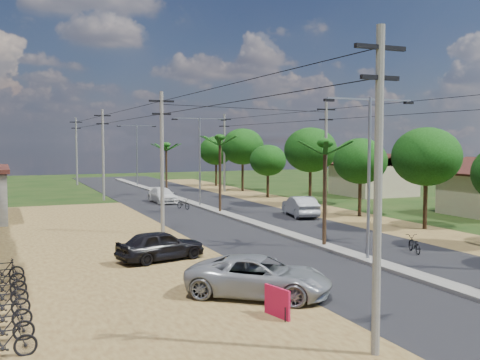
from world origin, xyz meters
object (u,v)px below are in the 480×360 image
Objects in this scene: car_silver_mid at (300,207)px; car_white_far at (163,196)px; car_parked_silver at (259,277)px; moto_rider_east at (414,245)px; car_parked_dark at (161,246)px; roadside_sign at (277,303)px; parked_scooter_row at (4,299)px.

car_white_far is at bearing -50.48° from car_silver_mid.
moto_rider_east is at bearing -30.08° from car_parked_silver.
car_white_far is 1.08× the size of car_parked_dark.
car_parked_dark is at bearing 84.22° from roadside_sign.
car_parked_silver is at bearing -10.86° from parked_scooter_row.
car_silver_mid reaches higher than car_white_far.
car_white_far is 0.86× the size of car_parked_silver.
car_parked_dark is at bearing 6.29° from moto_rider_east.
car_parked_dark is 3.53× the size of roadside_sign.
roadside_sign is (-11.53, -6.81, 0.06)m from moto_rider_east.
car_parked_dark is at bearing -108.15° from car_white_far.
car_silver_mid is 27.59m from parked_scooter_row.
car_parked_dark is at bearing 51.22° from car_parked_silver.
car_white_far is 2.73× the size of moto_rider_east.
car_silver_mid is at bearing 5.43° from car_parked_silver.
car_silver_mid is 1.10× the size of car_parked_dark.
car_silver_mid is 18.23m from car_parked_dark.
moto_rider_east is at bearing -119.02° from car_parked_dark.
car_white_far is at bearing 68.12° from roadside_sign.
car_white_far is at bearing -29.50° from car_parked_dark.
car_silver_mid is at bearing 46.34° from roadside_sign.
car_parked_dark reaches higher than moto_rider_east.
parked_scooter_row reaches higher than moto_rider_east.
car_silver_mid is 0.50× the size of parked_scooter_row.
car_silver_mid reaches higher than car_parked_dark.
car_silver_mid reaches higher than moto_rider_east.
car_white_far is 26.10m from car_parked_dark.
car_white_far is at bearing 65.61° from parked_scooter_row.
roadside_sign is at bearing -26.61° from parked_scooter_row.
moto_rider_east is at bearing 17.89° from roadside_sign.
parked_scooter_row is (-21.39, -17.42, -0.29)m from car_silver_mid.
car_parked_dark reaches higher than car_white_far.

